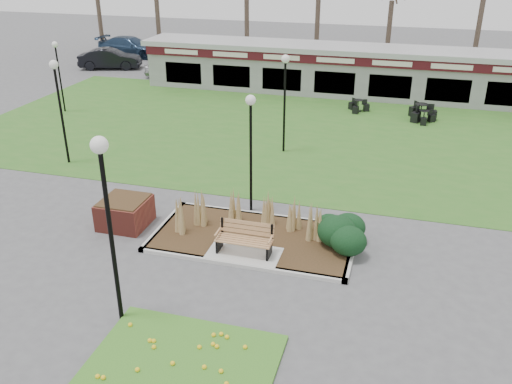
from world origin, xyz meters
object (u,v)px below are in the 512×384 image
(lamp_post_near_left, at_px, (251,128))
(lamp_post_mid_right, at_px, (285,82))
(lamp_post_near_right, at_px, (105,192))
(brick_planter, at_px, (125,212))
(car_blue, at_px, (131,47))
(car_black, at_px, (110,59))
(food_pavilion, at_px, (338,70))
(car_silver, at_px, (173,69))
(park_bench, at_px, (245,238))
(lamp_post_mid_left, at_px, (58,89))
(lamp_post_far_left, at_px, (57,61))
(bistro_set_c, at_px, (358,107))
(bistro_set_d, at_px, (420,114))
(bistro_set_b, at_px, (423,118))

(lamp_post_near_left, xyz_separation_m, lamp_post_mid_right, (-0.22, 5.98, 0.12))
(lamp_post_near_right, bearing_deg, lamp_post_mid_right, 84.38)
(brick_planter, distance_m, car_blue, 29.23)
(car_black, relative_size, car_blue, 0.82)
(food_pavilion, xyz_separation_m, car_silver, (-11.46, 1.04, -0.83))
(park_bench, xyz_separation_m, lamp_post_near_right, (-2.13, -3.75, 2.95))
(lamp_post_mid_left, bearing_deg, brick_planter, -40.85)
(lamp_post_near_right, distance_m, car_blue, 34.38)
(park_bench, height_order, lamp_post_far_left, lamp_post_far_left)
(brick_planter, distance_m, car_silver, 21.21)
(food_pavilion, height_order, car_blue, food_pavilion)
(lamp_post_far_left, xyz_separation_m, bistro_set_c, (15.67, 4.42, -2.55))
(bistro_set_c, height_order, car_black, car_black)
(park_bench, height_order, car_silver, car_silver)
(bistro_set_c, relative_size, car_black, 0.27)
(food_pavilion, xyz_separation_m, bistro_set_c, (1.67, -3.59, -1.24))
(food_pavilion, height_order, car_silver, food_pavilion)
(car_blue, bearing_deg, lamp_post_near_left, -143.02)
(bistro_set_d, xyz_separation_m, car_blue, (-22.77, 11.25, 0.48))
(lamp_post_near_left, distance_m, lamp_post_near_right, 6.88)
(lamp_post_far_left, height_order, bistro_set_d, lamp_post_far_left)
(car_silver, bearing_deg, bistro_set_d, -112.78)
(park_bench, distance_m, bistro_set_b, 15.89)
(lamp_post_mid_left, relative_size, car_black, 0.98)
(lamp_post_near_left, xyz_separation_m, car_black, (-16.40, 19.27, -2.30))
(bistro_set_b, xyz_separation_m, car_black, (-22.25, 7.21, 0.50))
(lamp_post_mid_right, bearing_deg, car_silver, 131.79)
(car_blue, bearing_deg, lamp_post_far_left, -164.68)
(bistro_set_b, relative_size, car_silver, 0.32)
(lamp_post_near_right, height_order, bistro_set_d, lamp_post_near_right)
(food_pavilion, bearing_deg, park_bench, -90.00)
(bistro_set_d, bearing_deg, food_pavilion, 139.95)
(lamp_post_near_left, xyz_separation_m, lamp_post_mid_left, (-8.78, 2.17, 0.16))
(bistro_set_d, bearing_deg, lamp_post_near_left, -114.37)
(brick_planter, bearing_deg, bistro_set_d, 57.45)
(lamp_post_near_left, height_order, car_black, lamp_post_near_left)
(park_bench, xyz_separation_m, car_blue, (-17.75, 26.75, 0.20))
(lamp_post_near_left, bearing_deg, bistro_set_c, 79.93)
(car_blue, bearing_deg, car_black, -170.13)
(lamp_post_mid_right, relative_size, bistro_set_d, 2.73)
(lamp_post_near_left, bearing_deg, lamp_post_mid_right, 92.08)
(lamp_post_mid_right, xyz_separation_m, bistro_set_d, (5.90, 6.57, -2.85))
(park_bench, distance_m, lamp_post_mid_left, 11.05)
(lamp_post_mid_left, relative_size, lamp_post_far_left, 1.14)
(bistro_set_b, distance_m, car_black, 23.39)
(brick_planter, distance_m, bistro_set_d, 17.50)
(bistro_set_c, distance_m, car_silver, 13.92)
(brick_planter, relative_size, bistro_set_c, 1.25)
(lamp_post_near_right, relative_size, lamp_post_mid_right, 1.12)
(food_pavilion, xyz_separation_m, car_blue, (-17.75, 7.04, -0.69))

